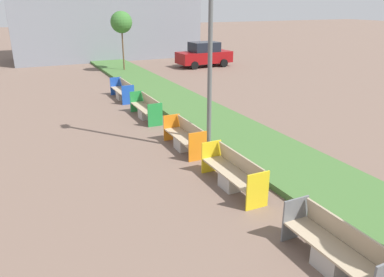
{
  "coord_description": "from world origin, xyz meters",
  "views": [
    {
      "loc": [
        -3.9,
        2.65,
        4.68
      ],
      "look_at": [
        0.9,
        12.79,
        0.6
      ],
      "focal_mm": 35.0,
      "sensor_mm": 36.0,
      "label": 1
    }
  ],
  "objects": [
    {
      "name": "bench_grey_frame",
      "position": [
        0.94,
        6.72,
        0.37
      ],
      "size": [
        0.65,
        2.21,
        0.94
      ],
      "color": "#ADA8A0",
      "rests_on": "ground"
    },
    {
      "name": "street_lamp_post",
      "position": [
        1.55,
        12.87,
        4.44
      ],
      "size": [
        0.24,
        0.44,
        8.11
      ],
      "color": "#56595B",
      "rests_on": "ground"
    },
    {
      "name": "bench_blue_frame",
      "position": [
        0.94,
        21.17,
        0.37
      ],
      "size": [
        0.65,
        2.34,
        0.94
      ],
      "color": "#ADA8A0",
      "rests_on": "ground"
    },
    {
      "name": "bench_orange_frame",
      "position": [
        0.94,
        13.43,
        0.37
      ],
      "size": [
        0.65,
        2.15,
        0.94
      ],
      "color": "#ADA8A0",
      "rests_on": "ground"
    },
    {
      "name": "planter_grass_strip",
      "position": [
        3.2,
        12.0,
        0.09
      ],
      "size": [
        2.8,
        120.0,
        0.18
      ],
      "color": "#426B33",
      "rests_on": "ground"
    },
    {
      "name": "bench_green_frame",
      "position": [
        0.94,
        17.42,
        0.38
      ],
      "size": [
        0.65,
        2.45,
        0.94
      ],
      "color": "#ADA8A0",
      "rests_on": "ground"
    },
    {
      "name": "bench_yellow_frame",
      "position": [
        0.94,
        10.31,
        0.38
      ],
      "size": [
        0.65,
        2.37,
        0.94
      ],
      "color": "#ADA8A0",
      "rests_on": "ground"
    },
    {
      "name": "sapling_tree_far",
      "position": [
        3.19,
        28.94,
        3.41
      ],
      "size": [
        1.48,
        1.48,
        4.16
      ],
      "color": "brown",
      "rests_on": "ground"
    },
    {
      "name": "parked_car_distant",
      "position": [
        9.49,
        28.71,
        0.91
      ],
      "size": [
        4.27,
        2.0,
        1.86
      ],
      "rotation": [
        0.0,
        0.0,
        0.04
      ],
      "color": "maroon",
      "rests_on": "ground"
    }
  ]
}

